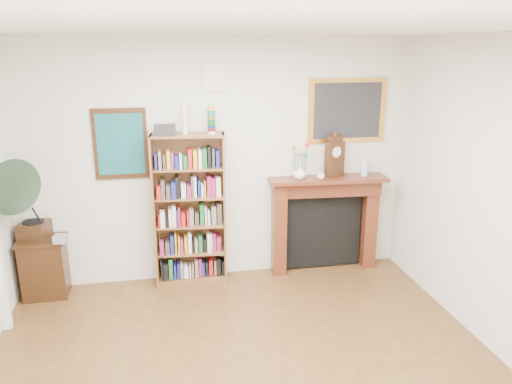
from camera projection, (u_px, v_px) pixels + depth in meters
room at (260, 244)px, 3.38m from camera, size 4.51×5.01×2.81m
teal_poster at (121, 144)px, 5.44m from camera, size 0.58×0.04×0.78m
small_picture at (215, 77)px, 5.44m from camera, size 0.26×0.04×0.30m
gilt_painting at (347, 111)px, 5.84m from camera, size 0.95×0.04×0.75m
bookshelf at (190, 202)px, 5.63m from camera, size 0.84×0.36×2.02m
side_cabinet at (45, 267)px, 5.48m from camera, size 0.50×0.36×0.68m
fireplace at (325, 215)px, 6.07m from camera, size 1.43×0.42×1.19m
gramophone at (26, 195)px, 5.13m from camera, size 0.71×0.81×0.93m
cd_stack at (60, 239)px, 5.28m from camera, size 0.14×0.14×0.08m
mantel_clock at (335, 157)px, 5.85m from camera, size 0.24×0.18×0.49m
flower_vase at (300, 172)px, 5.79m from camera, size 0.15×0.15×0.15m
teacup at (321, 176)px, 5.78m from camera, size 0.12×0.12×0.07m
bottle_left at (365, 166)px, 5.92m from camera, size 0.07×0.07×0.24m
bottle_right at (364, 168)px, 5.92m from camera, size 0.06×0.06×0.20m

